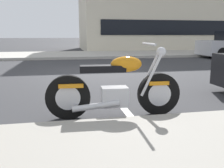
{
  "coord_description": "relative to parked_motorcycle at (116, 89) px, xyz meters",
  "views": [
    {
      "loc": [
        -0.99,
        -8.15,
        1.24
      ],
      "look_at": [
        -0.28,
        -4.54,
        0.51
      ],
      "focal_mm": 39.48,
      "sensor_mm": 36.0,
      "label": 1
    }
  ],
  "objects": [
    {
      "name": "parking_stall_stripe",
      "position": [
        0.22,
        0.25,
        -0.43
      ],
      "size": [
        0.12,
        2.2,
        0.01
      ],
      "primitive_type": "cube",
      "color": "silver",
      "rests_on": "ground"
    },
    {
      "name": "parked_motorcycle",
      "position": [
        0.0,
        0.0,
        0.0
      ],
      "size": [
        2.08,
        0.62,
        1.13
      ],
      "rotation": [
        0.0,
        0.0,
        -0.05
      ],
      "color": "black",
      "rests_on": "ground"
    },
    {
      "name": "ground_plane",
      "position": [
        0.22,
        4.55,
        -0.44
      ],
      "size": [
        260.0,
        260.0,
        0.0
      ],
      "primitive_type": "plane",
      "color": "#333335"
    },
    {
      "name": "townhouse_behind_pole",
      "position": [
        7.19,
        18.29,
        3.72
      ],
      "size": [
        12.54,
        8.16,
        8.31
      ],
      "color": "beige",
      "rests_on": "ground"
    }
  ]
}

